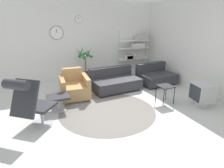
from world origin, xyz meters
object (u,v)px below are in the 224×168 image
(couch_low, at_px, (115,82))
(potted_plant, at_px, (85,64))
(crt_television, at_px, (202,94))
(side_table, at_px, (165,88))
(shelf_unit, at_px, (136,47))
(ottoman, at_px, (58,99))
(lounge_chair, at_px, (30,100))
(couch_second, at_px, (156,77))
(armchair_red, at_px, (74,88))

(couch_low, relative_size, potted_plant, 1.27)
(couch_low, height_order, crt_television, couch_low)
(crt_television, relative_size, potted_plant, 0.50)
(side_table, relative_size, shelf_unit, 0.29)
(crt_television, bearing_deg, ottoman, 81.66)
(lounge_chair, xyz_separation_m, couch_second, (4.11, 1.54, -0.45))
(ottoman, relative_size, side_table, 1.09)
(armchair_red, xyz_separation_m, crt_television, (2.93, -1.90, 0.04))
(couch_low, distance_m, crt_television, 2.58)
(lounge_chair, relative_size, side_table, 2.43)
(crt_television, distance_m, potted_plant, 4.01)
(lounge_chair, distance_m, ottoman, 1.08)
(ottoman, height_order, couch_second, couch_second)
(ottoman, xyz_separation_m, armchair_red, (0.57, 0.67, -0.00))
(crt_television, distance_m, shelf_unit, 3.55)
(couch_low, distance_m, shelf_unit, 2.28)
(ottoman, relative_size, couch_second, 0.43)
(lounge_chair, distance_m, side_table, 3.37)
(armchair_red, bearing_deg, couch_second, -172.82)
(potted_plant, bearing_deg, side_table, -64.12)
(armchair_red, relative_size, shelf_unit, 0.54)
(couch_low, height_order, shelf_unit, shelf_unit)
(armchair_red, height_order, shelf_unit, shelf_unit)
(ottoman, height_order, side_table, side_table)
(crt_television, relative_size, shelf_unit, 0.35)
(couch_low, relative_size, shelf_unit, 0.89)
(lounge_chair, xyz_separation_m, shelf_unit, (4.13, 3.01, 0.36))
(side_table, xyz_separation_m, potted_plant, (-1.38, 2.84, 0.16))
(lounge_chair, xyz_separation_m, crt_television, (4.14, -0.47, -0.36))
(lounge_chair, bearing_deg, ottoman, 90.00)
(lounge_chair, distance_m, couch_second, 4.42)
(couch_second, distance_m, shelf_unit, 1.67)
(crt_television, bearing_deg, side_table, 67.22)
(potted_plant, bearing_deg, armchair_red, -117.62)
(ottoman, bearing_deg, potted_plant, 57.96)
(couch_low, height_order, potted_plant, potted_plant)
(lounge_chair, height_order, crt_television, lounge_chair)
(side_table, distance_m, potted_plant, 3.17)
(armchair_red, xyz_separation_m, couch_low, (1.34, 0.13, -0.05))
(ottoman, height_order, couch_low, couch_low)
(shelf_unit, bearing_deg, ottoman, -147.27)
(couch_second, xyz_separation_m, side_table, (-0.75, -1.49, 0.18))
(side_table, height_order, potted_plant, potted_plant)
(side_table, height_order, shelf_unit, shelf_unit)
(armchair_red, height_order, couch_low, armchair_red)
(couch_low, bearing_deg, potted_plant, -70.37)
(ottoman, xyz_separation_m, shelf_unit, (3.48, 2.24, 0.76))
(crt_television, bearing_deg, couch_low, 49.03)
(couch_low, xyz_separation_m, crt_television, (1.58, -2.04, 0.09))
(armchair_red, bearing_deg, potted_plant, -112.58)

